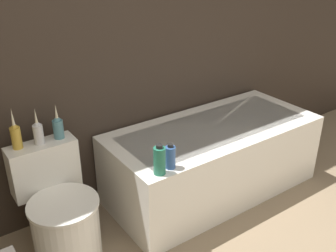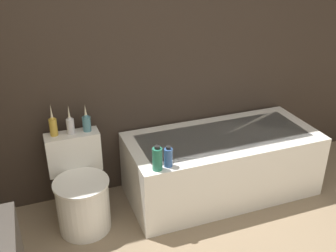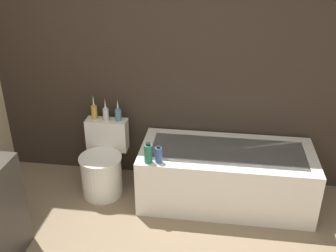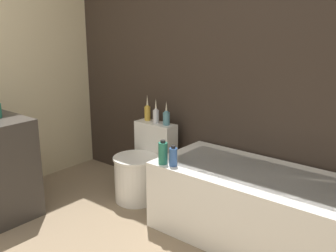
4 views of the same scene
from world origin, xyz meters
name	(u,v)px [view 2 (image 2 of 4)]	position (x,y,z in m)	size (l,w,h in m)	color
wall_back_tiled	(125,42)	(0.00, 2.12, 1.30)	(6.40, 0.06, 2.60)	#332821
bathtub	(222,164)	(0.70, 1.71, 0.28)	(1.61, 0.73, 0.55)	white
toilet	(81,192)	(-0.51, 1.71, 0.29)	(0.42, 0.57, 0.69)	white
vase_gold	(53,125)	(-0.63, 1.95, 0.77)	(0.06, 0.06, 0.25)	gold
vase_silver	(70,124)	(-0.51, 1.93, 0.76)	(0.06, 0.06, 0.23)	silver
vase_bronze	(86,122)	(-0.39, 1.93, 0.76)	(0.06, 0.06, 0.22)	teal
shampoo_bottle_tall	(157,159)	(0.01, 1.41, 0.64)	(0.07, 0.07, 0.19)	#267259
shampoo_bottle_short	(168,157)	(0.10, 1.43, 0.63)	(0.06, 0.06, 0.16)	#335999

